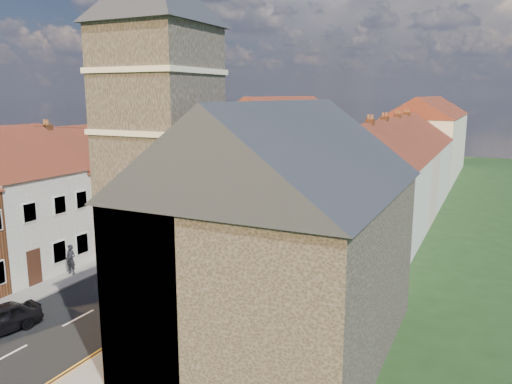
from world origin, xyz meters
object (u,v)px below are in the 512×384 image
(church, at_px, (264,215))
(car_distant, at_px, (331,170))
(lamppost, at_px, (205,183))
(car_mid, at_px, (235,208))
(pedestrian_right, at_px, (217,269))
(car_far, at_px, (327,173))
(pedestrian_left, at_px, (71,260))

(church, xyz_separation_m, car_distant, (-11.90, 47.31, -5.33))
(lamppost, height_order, car_mid, lamppost)
(car_distant, bearing_deg, church, -91.38)
(lamppost, xyz_separation_m, pedestrian_right, (7.88, -11.58, -2.45))
(car_distant, height_order, pedestrian_right, pedestrian_right)
(lamppost, bearing_deg, car_far, 86.43)
(car_far, bearing_deg, pedestrian_right, -83.34)
(church, xyz_separation_m, car_mid, (-12.56, 20.76, -5.22))
(car_mid, bearing_deg, car_far, 96.37)
(car_mid, bearing_deg, lamppost, -89.46)
(lamppost, relative_size, car_distant, 1.53)
(car_far, bearing_deg, pedestrian_left, -95.90)
(car_mid, bearing_deg, car_distant, 97.65)
(pedestrian_right, bearing_deg, car_far, -79.28)
(car_mid, relative_size, pedestrian_left, 2.19)
(lamppost, height_order, pedestrian_right, lamppost)
(church, distance_m, car_far, 45.99)
(lamppost, distance_m, car_far, 27.76)
(pedestrian_left, bearing_deg, car_far, 82.10)
(church, relative_size, car_far, 3.61)
(car_mid, bearing_deg, pedestrian_left, -85.73)
(church, xyz_separation_m, car_far, (-11.45, 44.23, -5.27))
(car_far, xyz_separation_m, pedestrian_right, (6.16, -39.13, 0.48))
(lamppost, distance_m, car_mid, 5.03)
(church, bearing_deg, pedestrian_left, 168.62)
(church, height_order, pedestrian_left, church)
(pedestrian_left, bearing_deg, pedestrian_right, 10.21)
(church, relative_size, pedestrian_left, 8.38)
(lamppost, distance_m, car_distant, 30.81)
(car_mid, distance_m, pedestrian_left, 17.99)
(car_mid, bearing_deg, pedestrian_right, -56.01)
(car_distant, distance_m, pedestrian_right, 42.73)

